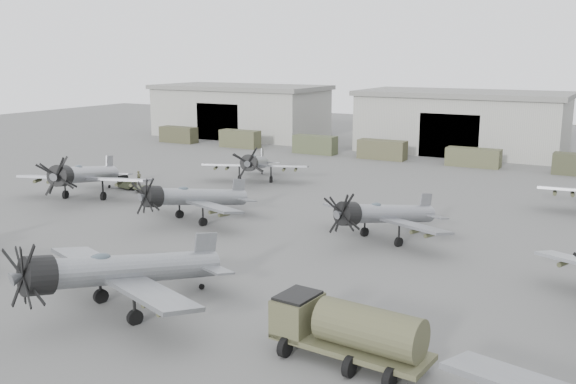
% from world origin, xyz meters
% --- Properties ---
extents(ground, '(220.00, 220.00, 0.00)m').
position_xyz_m(ground, '(0.00, 0.00, 0.00)').
color(ground, '#525250').
rests_on(ground, ground).
extents(hangar_left, '(29.00, 14.80, 8.70)m').
position_xyz_m(hangar_left, '(-38.00, 61.96, 4.37)').
color(hangar_left, '#9C9D93').
rests_on(hangar_left, ground).
extents(hangar_center, '(29.00, 14.80, 8.70)m').
position_xyz_m(hangar_center, '(0.00, 61.96, 4.37)').
color(hangar_center, '#9C9D93').
rests_on(hangar_center, ground).
extents(support_truck_0, '(6.24, 2.20, 2.51)m').
position_xyz_m(support_truck_0, '(-42.02, 50.00, 1.26)').
color(support_truck_0, '#3E3D28').
rests_on(support_truck_0, ground).
extents(support_truck_1, '(6.27, 2.20, 2.63)m').
position_xyz_m(support_truck_1, '(-30.30, 50.00, 1.31)').
color(support_truck_1, '#47482F').
rests_on(support_truck_1, ground).
extents(support_truck_2, '(6.23, 2.20, 2.58)m').
position_xyz_m(support_truck_2, '(-17.61, 50.00, 1.29)').
color(support_truck_2, '#43492F').
rests_on(support_truck_2, ground).
extents(support_truck_3, '(6.48, 2.20, 2.57)m').
position_xyz_m(support_truck_3, '(-7.51, 50.00, 1.28)').
color(support_truck_3, '#47462E').
rests_on(support_truck_3, ground).
extents(support_truck_4, '(6.65, 2.20, 2.31)m').
position_xyz_m(support_truck_4, '(4.61, 50.00, 1.16)').
color(support_truck_4, '#484930').
rests_on(support_truck_4, ground).
extents(aircraft_near_1, '(13.17, 11.88, 5.30)m').
position_xyz_m(aircraft_near_1, '(-1.21, -6.73, 2.41)').
color(aircraft_near_1, gray).
rests_on(aircraft_near_1, ground).
extents(aircraft_mid_0, '(13.08, 11.78, 5.25)m').
position_xyz_m(aircraft_mid_0, '(-24.00, 12.73, 2.39)').
color(aircraft_mid_0, gray).
rests_on(aircraft_mid_0, ground).
extents(aircraft_mid_1, '(11.60, 10.44, 4.66)m').
position_xyz_m(aircraft_mid_1, '(-9.67, 10.86, 2.12)').
color(aircraft_mid_1, gray).
rests_on(aircraft_mid_1, ground).
extents(aircraft_mid_2, '(11.38, 10.29, 4.62)m').
position_xyz_m(aircraft_mid_2, '(6.38, 13.24, 2.10)').
color(aircraft_mid_2, gray).
rests_on(aircraft_mid_2, ground).
extents(aircraft_far_0, '(11.56, 10.45, 4.69)m').
position_xyz_m(aircraft_far_0, '(-13.98, 28.10, 2.14)').
color(aircraft_far_0, gray).
rests_on(aircraft_far_0, ground).
extents(fuel_tanker, '(7.62, 3.08, 2.87)m').
position_xyz_m(fuel_tanker, '(12.10, -5.69, 1.64)').
color(fuel_tanker, '#47472E').
rests_on(fuel_tanker, ground).
extents(tug_trailer, '(6.94, 2.66, 1.38)m').
position_xyz_m(tug_trailer, '(-22.37, 18.29, 0.52)').
color(tug_trailer, '#3D432B').
rests_on(tug_trailer, ground).
extents(ground_crew, '(0.49, 0.63, 1.56)m').
position_xyz_m(ground_crew, '(-24.07, 20.72, 0.78)').
color(ground_crew, '#46452D').
rests_on(ground_crew, ground).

